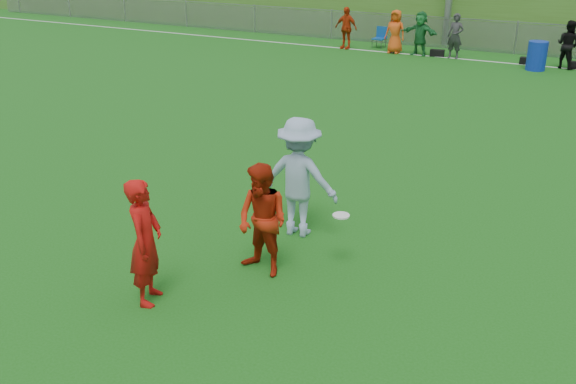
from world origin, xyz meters
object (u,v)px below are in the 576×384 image
Objects in this scene: player_red_center at (263,221)px; frisbee at (341,216)px; player_blue at (299,177)px; player_red_left at (145,242)px; recycling_bin at (537,56)px.

frisbee is (0.94, 0.69, 0.00)m from player_red_center.
player_red_center is 1.16m from frisbee.
player_red_center is 0.85× the size of player_blue.
recycling_bin is at bearing -29.37° from player_red_left.
recycling_bin is at bearing -100.69° from player_blue.
frisbee is at bearing -91.78° from recycling_bin.
player_red_center reaches higher than recycling_bin.
player_blue is 1.98× the size of recycling_bin.
player_red_left is 2.95m from player_blue.
player_blue is (0.88, 2.81, 0.11)m from player_red_left.
player_red_center is 1.44m from player_blue.
player_red_left is at bearing -97.58° from recycling_bin.
player_blue is at bearing 107.92° from player_red_center.
player_red_center reaches higher than frisbee.
recycling_bin is (1.57, 15.57, -0.50)m from player_blue.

